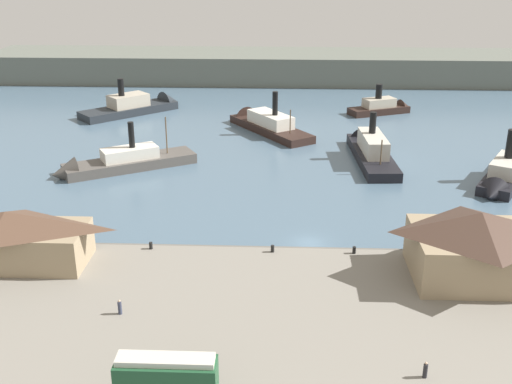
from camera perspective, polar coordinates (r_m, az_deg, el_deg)
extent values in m
plane|color=slate|center=(83.81, 4.88, -4.67)|extent=(320.00, 320.00, 0.00)
cube|color=gray|center=(64.48, 5.61, -12.85)|extent=(110.00, 36.00, 1.20)
cube|color=#666159|center=(80.37, 4.98, -5.49)|extent=(110.00, 0.80, 1.00)
cube|color=#998466|center=(80.62, -21.63, -4.58)|extent=(18.39, 7.56, 4.60)
pyramid|color=brown|center=(79.29, -21.96, -2.39)|extent=(18.76, 7.94, 2.12)
cube|color=#998466|center=(76.04, 19.55, -5.50)|extent=(14.43, 10.94, 5.48)
pyramid|color=#473328|center=(74.38, 19.93, -2.72)|extent=(14.72, 11.49, 2.60)
cube|color=#1E4C2D|center=(54.24, -8.21, -16.52)|extent=(8.44, 2.55, 3.14)
cube|color=beige|center=(53.15, -8.32, -14.97)|extent=(8.10, 1.79, 0.50)
cylinder|color=#232328|center=(59.32, 15.26, -15.54)|extent=(0.40, 0.40, 1.37)
sphere|color=#CCA889|center=(58.84, 15.34, -14.90)|extent=(0.25, 0.25, 0.25)
cylinder|color=#33384C|center=(67.34, -12.38, -10.35)|extent=(0.41, 0.41, 1.41)
sphere|color=#CCA889|center=(66.91, -12.44, -9.74)|extent=(0.26, 0.26, 0.26)
cylinder|color=black|center=(80.21, -9.62, -4.87)|extent=(0.44, 0.44, 0.90)
cylinder|color=black|center=(78.34, 1.52, -5.22)|extent=(0.44, 0.44, 0.90)
cylinder|color=black|center=(78.93, 8.99, -5.28)|extent=(0.44, 0.44, 0.90)
cube|color=black|center=(117.12, 10.60, 3.24)|extent=(7.23, 24.28, 1.74)
cone|color=black|center=(128.36, 9.60, 4.93)|extent=(5.50, 4.62, 5.25)
cube|color=beige|center=(116.39, 10.68, 4.39)|extent=(4.50, 11.81, 3.18)
cylinder|color=black|center=(116.81, 10.66, 6.27)|extent=(1.24, 1.24, 3.94)
cylinder|color=brown|center=(109.49, 11.41, 3.59)|extent=(0.24, 0.24, 4.44)
cube|color=#514C47|center=(113.41, -11.43, 2.58)|extent=(23.08, 16.59, 1.78)
cone|color=#514C47|center=(111.07, -17.19, 1.62)|extent=(6.22, 6.59, 5.19)
cube|color=silver|center=(112.81, -11.51, 3.51)|extent=(10.50, 8.43, 2.08)
cylinder|color=black|center=(111.99, -11.36, 5.17)|extent=(1.05, 1.05, 4.59)
cylinder|color=brown|center=(114.08, -8.22, 5.17)|extent=(0.24, 0.24, 6.83)
cube|color=#23282D|center=(151.57, -11.56, 7.36)|extent=(21.78, 20.71, 1.82)
cone|color=#23282D|center=(157.24, -7.82, 8.11)|extent=(7.20, 7.32, 6.08)
cube|color=#B2A893|center=(151.03, -11.63, 8.22)|extent=(10.06, 9.84, 2.83)
cylinder|color=black|center=(149.55, -12.29, 9.38)|extent=(1.42, 1.42, 3.97)
cube|color=black|center=(133.34, 1.33, 5.83)|extent=(18.72, 22.99, 1.62)
cone|color=black|center=(143.02, -1.35, 6.91)|extent=(6.96, 6.67, 5.49)
cube|color=silver|center=(132.79, 1.34, 6.69)|extent=(10.37, 11.99, 2.56)
cylinder|color=black|center=(130.56, 1.76, 8.13)|extent=(1.15, 1.15, 4.94)
cylinder|color=brown|center=(126.84, 3.16, 6.48)|extent=(0.24, 0.24, 4.82)
cube|color=black|center=(112.80, 21.88, 1.28)|extent=(13.83, 18.87, 1.68)
cone|color=black|center=(104.08, 20.84, -0.21)|extent=(5.75, 5.26, 4.69)
cube|color=beige|center=(112.16, 22.02, 2.27)|extent=(8.25, 10.33, 2.42)
cylinder|color=black|center=(111.73, 22.34, 4.11)|extent=(1.51, 1.51, 4.82)
cube|color=black|center=(151.74, 11.18, 7.36)|extent=(15.25, 10.07, 1.59)
cone|color=black|center=(155.65, 13.49, 7.53)|extent=(4.08, 4.90, 4.21)
cube|color=#B2A893|center=(151.31, 11.23, 8.04)|extent=(8.26, 6.28, 2.10)
cylinder|color=black|center=(150.56, 11.21, 9.05)|extent=(1.52, 1.52, 3.37)
cube|color=#60665B|center=(188.09, 3.69, 11.42)|extent=(180.00, 24.00, 8.00)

